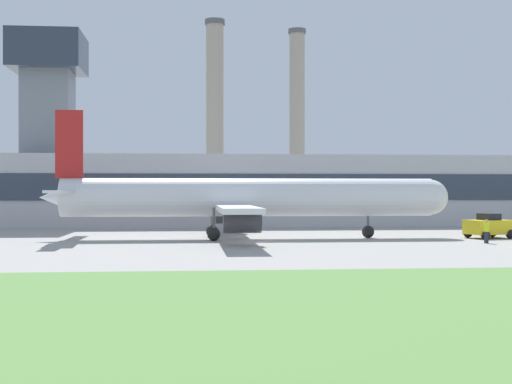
% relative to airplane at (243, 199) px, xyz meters
% --- Properties ---
extents(ground_plane, '(400.00, 400.00, 0.00)m').
position_rel_airplane_xyz_m(ground_plane, '(0.38, -3.94, -3.06)').
color(ground_plane, '#999691').
extents(grass_strip, '(240.00, 37.00, 0.06)m').
position_rel_airplane_xyz_m(grass_strip, '(0.38, -40.44, -3.03)').
color(grass_strip, '#5B8942').
rests_on(grass_strip, ground_plane).
extents(terminal_building, '(78.04, 13.50, 20.24)m').
position_rel_airplane_xyz_m(terminal_building, '(-1.06, 23.09, 1.20)').
color(terminal_building, '#B2B2B7').
rests_on(terminal_building, ground_plane).
extents(smokestack_left, '(3.11, 3.11, 30.38)m').
position_rel_airplane_xyz_m(smokestack_left, '(-0.12, 57.30, 12.26)').
color(smokestack_left, gray).
rests_on(smokestack_left, ground_plane).
extents(smokestack_right, '(2.76, 2.76, 29.06)m').
position_rel_airplane_xyz_m(smokestack_right, '(12.78, 56.80, 11.58)').
color(smokestack_right, gray).
rests_on(smokestack_right, ground_plane).
extents(airplane, '(31.13, 25.44, 9.64)m').
position_rel_airplane_xyz_m(airplane, '(0.00, 0.00, 0.00)').
color(airplane, silver).
rests_on(airplane, ground_plane).
extents(pushback_tug, '(3.78, 3.31, 1.91)m').
position_rel_airplane_xyz_m(pushback_tug, '(18.82, -1.19, -2.20)').
color(pushback_tug, yellow).
rests_on(pushback_tug, ground_plane).
extents(ground_crew_person, '(0.44, 0.44, 1.66)m').
position_rel_airplane_xyz_m(ground_crew_person, '(16.44, -6.24, -2.21)').
color(ground_crew_person, '#23283D').
rests_on(ground_crew_person, ground_plane).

